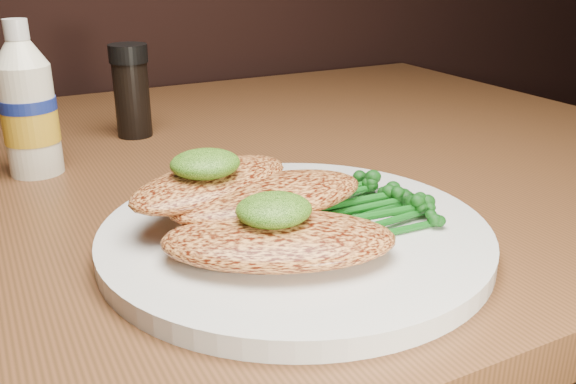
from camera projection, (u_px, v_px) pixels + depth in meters
plate at (295, 235)px, 0.47m from camera, size 0.30×0.30×0.02m
chicken_front at (279, 240)px, 0.42m from camera, size 0.18×0.15×0.03m
chicken_mid at (269, 196)px, 0.47m from camera, size 0.16×0.08×0.02m
chicken_back at (212, 183)px, 0.48m from camera, size 0.16×0.12×0.02m
pesto_front at (274, 210)px, 0.42m from camera, size 0.06×0.05×0.02m
pesto_back at (205, 164)px, 0.46m from camera, size 0.06×0.06×0.02m
broccolini_bundle at (346, 202)px, 0.49m from camera, size 0.17×0.14×0.02m
mayo_bottle at (27, 99)px, 0.60m from camera, size 0.07×0.07×0.15m
pepper_grinder at (132, 91)px, 0.73m from camera, size 0.05×0.05×0.11m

